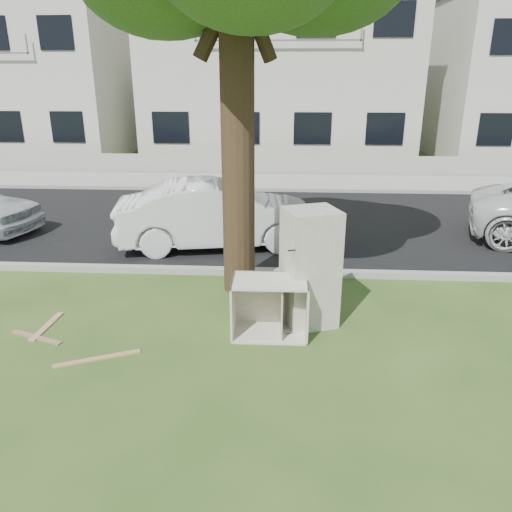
{
  "coord_description": "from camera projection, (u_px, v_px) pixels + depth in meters",
  "views": [
    {
      "loc": [
        0.37,
        -6.25,
        3.57
      ],
      "look_at": [
        -0.04,
        0.6,
        1.05
      ],
      "focal_mm": 35.0,
      "sensor_mm": 36.0,
      "label": 1
    }
  ],
  "objects": [
    {
      "name": "ground",
      "position": [
        256.0,
        340.0,
        7.11
      ],
      "size": [
        120.0,
        120.0,
        0.0
      ],
      "primitive_type": "plane",
      "color": "#304C1B"
    },
    {
      "name": "road",
      "position": [
        270.0,
        222.0,
        12.73
      ],
      "size": [
        120.0,
        7.0,
        0.01
      ],
      "primitive_type": "cube",
      "color": "black",
      "rests_on": "ground"
    },
    {
      "name": "kerb_near",
      "position": [
        264.0,
        275.0,
        9.41
      ],
      "size": [
        120.0,
        0.18,
        0.12
      ],
      "primitive_type": "cube",
      "color": "gray",
      "rests_on": "ground"
    },
    {
      "name": "kerb_far",
      "position": [
        273.0,
        192.0,
        16.06
      ],
      "size": [
        120.0,
        0.18,
        0.12
      ],
      "primitive_type": "cube",
      "color": "gray",
      "rests_on": "ground"
    },
    {
      "name": "sidewalk",
      "position": [
        274.0,
        182.0,
        17.42
      ],
      "size": [
        120.0,
        2.8,
        0.01
      ],
      "primitive_type": "cube",
      "color": "gray",
      "rests_on": "ground"
    },
    {
      "name": "low_wall",
      "position": [
        276.0,
        165.0,
        18.8
      ],
      "size": [
        120.0,
        0.15,
        0.7
      ],
      "primitive_type": "cube",
      "color": "gray",
      "rests_on": "ground"
    },
    {
      "name": "townhouse_left",
      "position": [
        19.0,
        75.0,
        22.97
      ],
      "size": [
        10.2,
        8.16,
        7.04
      ],
      "color": "beige",
      "rests_on": "ground"
    },
    {
      "name": "townhouse_center",
      "position": [
        279.0,
        70.0,
        22.24
      ],
      "size": [
        11.22,
        8.16,
        7.44
      ],
      "color": "beige",
      "rests_on": "ground"
    },
    {
      "name": "fridge",
      "position": [
        310.0,
        268.0,
        7.33
      ],
      "size": [
        0.92,
        0.88,
        1.77
      ],
      "primitive_type": "cube",
      "rotation": [
        0.0,
        0.0,
        0.35
      ],
      "color": "beige",
      "rests_on": "ground"
    },
    {
      "name": "cabinet",
      "position": [
        270.0,
        307.0,
        7.14
      ],
      "size": [
        1.09,
        0.68,
        0.84
      ],
      "primitive_type": "cube",
      "rotation": [
        0.0,
        0.0,
        0.01
      ],
      "color": "beige",
      "rests_on": "ground"
    },
    {
      "name": "plank_a",
      "position": [
        97.0,
        359.0,
        6.62
      ],
      "size": [
        1.06,
        0.54,
        0.02
      ],
      "primitive_type": "cube",
      "rotation": [
        0.0,
        0.0,
        0.42
      ],
      "color": "#A78451",
      "rests_on": "ground"
    },
    {
      "name": "plank_b",
      "position": [
        37.0,
        337.0,
        7.15
      ],
      "size": [
        0.86,
        0.39,
        0.02
      ],
      "primitive_type": "cube",
      "rotation": [
        0.0,
        0.0,
        -0.36
      ],
      "color": "#97694F",
      "rests_on": "ground"
    },
    {
      "name": "plank_c",
      "position": [
        47.0,
        326.0,
        7.47
      ],
      "size": [
        0.14,
        0.89,
        0.02
      ],
      "primitive_type": "cube",
      "rotation": [
        0.0,
        0.0,
        1.52
      ],
      "color": "tan",
      "rests_on": "ground"
    },
    {
      "name": "car_center",
      "position": [
        218.0,
        214.0,
        10.76
      ],
      "size": [
        4.53,
        2.26,
        1.43
      ],
      "primitive_type": "imported",
      "rotation": [
        0.0,
        0.0,
        1.75
      ],
      "color": "silver",
      "rests_on": "ground"
    }
  ]
}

